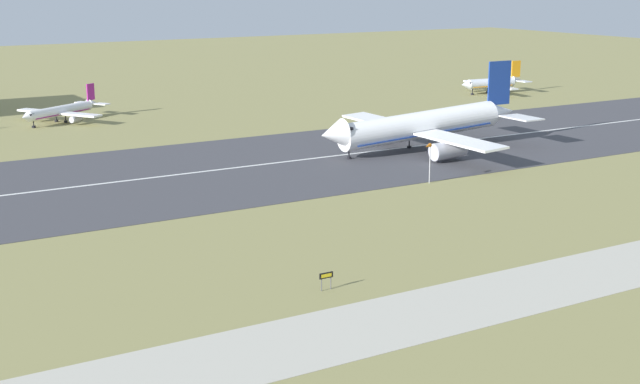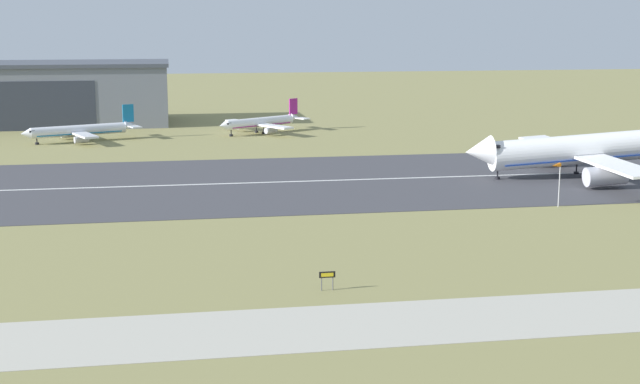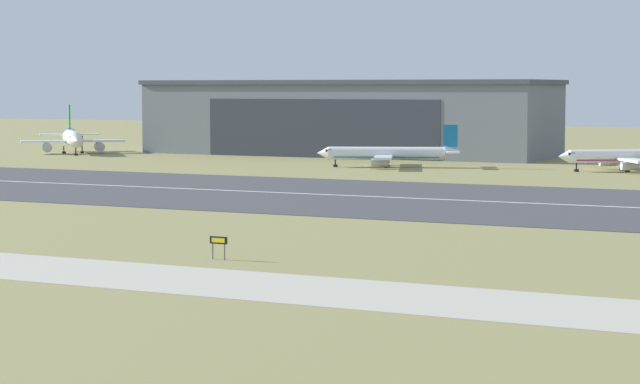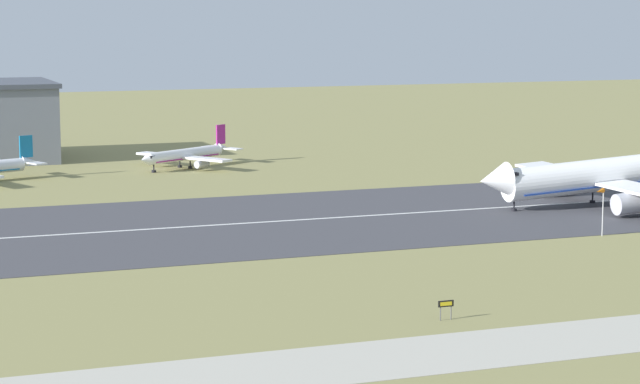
% 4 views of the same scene
% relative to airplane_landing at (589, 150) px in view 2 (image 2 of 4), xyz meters
% --- Properties ---
extents(ground_plane, '(689.74, 689.74, 0.00)m').
position_rel_airplane_landing_xyz_m(ground_plane, '(-62.20, -44.81, -4.61)').
color(ground_plane, olive).
extents(runway_strip, '(449.74, 50.32, 0.06)m').
position_rel_airplane_landing_xyz_m(runway_strip, '(-62.20, 3.78, -4.58)').
color(runway_strip, '#3D3D42').
rests_on(runway_strip, ground_plane).
extents(runway_centreline, '(404.77, 0.70, 0.01)m').
position_rel_airplane_landing_xyz_m(runway_centreline, '(-62.20, 3.78, -4.55)').
color(runway_centreline, silver).
rests_on(runway_centreline, runway_strip).
extents(taxiway_road, '(337.30, 11.40, 0.05)m').
position_rel_airplane_landing_xyz_m(taxiway_road, '(-62.20, -65.50, -4.59)').
color(taxiway_road, '#B2AD9E').
rests_on(taxiway_road, ground_plane).
extents(airplane_landing, '(43.70, 44.13, 15.62)m').
position_rel_airplane_landing_xyz_m(airplane_landing, '(0.00, 0.00, 0.00)').
color(airplane_landing, white).
rests_on(airplane_landing, ground_plane).
extents(airplane_parked_west, '(25.31, 20.85, 7.50)m').
position_rel_airplane_landing_xyz_m(airplane_parked_west, '(-87.90, 59.58, -2.26)').
color(airplane_parked_west, silver).
rests_on(airplane_parked_west, ground_plane).
extents(airplane_parked_east, '(22.55, 20.34, 7.44)m').
position_rel_airplane_landing_xyz_m(airplane_parked_east, '(-48.05, 67.24, -2.16)').
color(airplane_parked_east, white).
rests_on(airplane_parked_east, ground_plane).
extents(windsock_pole, '(1.92, 1.43, 6.37)m').
position_rel_airplane_landing_xyz_m(windsock_pole, '(-15.83, -22.37, 0.99)').
color(windsock_pole, '#B7B7BC').
rests_on(windsock_pole, ground_plane).
extents(runway_sign, '(1.60, 0.13, 1.90)m').
position_rel_airplane_landing_xyz_m(runway_sign, '(-54.10, -55.09, -3.18)').
color(runway_sign, '#4C4C51').
rests_on(runway_sign, ground_plane).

